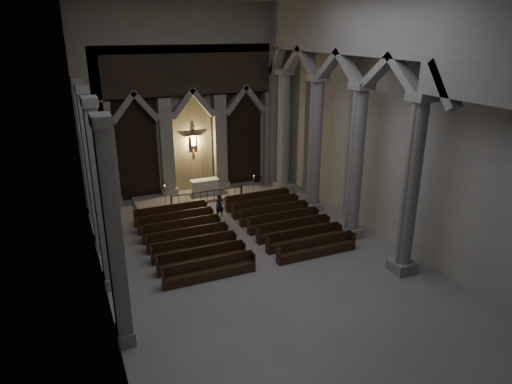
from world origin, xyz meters
TOP-DOWN VIEW (x-y plane):
  - room at (0.00, 0.00)m, footprint 24.00×24.10m
  - sanctuary_wall at (0.00, 11.54)m, footprint 14.00×0.77m
  - right_arcade at (5.50, 1.33)m, footprint 1.00×24.00m
  - left_pilasters at (-6.75, 3.50)m, footprint 0.60×13.00m
  - sanctuary_step at (0.00, 10.60)m, footprint 8.50×2.60m
  - altar at (0.36, 10.67)m, footprint 1.83×0.73m
  - altar_rail at (-0.00, 9.00)m, footprint 4.65×0.09m
  - candle_stand_left at (-2.60, 9.15)m, footprint 0.27×0.27m
  - candle_stand_right at (3.30, 9.33)m, footprint 0.23×0.23m
  - pews at (0.00, 3.84)m, footprint 9.58×7.49m
  - worshipper at (0.04, 6.78)m, footprint 0.50×0.33m

SIDE VIEW (x-z plane):
  - sanctuary_step at x=0.00m, z-range 0.00..0.15m
  - pews at x=0.00m, z-range -0.16..0.77m
  - candle_stand_right at x=3.30m, z-range -0.32..1.07m
  - candle_stand_left at x=-2.60m, z-range -0.36..1.21m
  - altar_rail at x=0.00m, z-range 0.15..1.06m
  - altar at x=0.36m, z-range 0.15..1.09m
  - worshipper at x=0.04m, z-range 0.00..1.37m
  - left_pilasters at x=-6.75m, z-range -0.10..7.92m
  - sanctuary_wall at x=0.00m, z-range 0.62..12.62m
  - room at x=0.00m, z-range 1.60..13.60m
  - right_arcade at x=5.50m, z-range 1.83..13.83m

